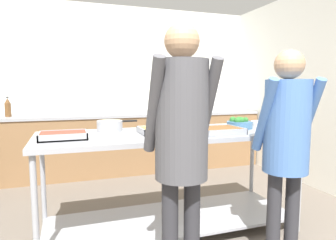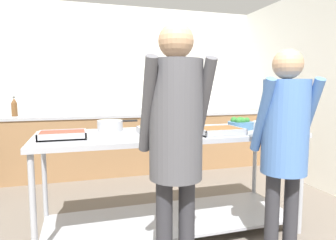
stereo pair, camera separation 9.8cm
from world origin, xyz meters
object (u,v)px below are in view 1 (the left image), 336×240
at_px(serving_tray_vegetables, 219,131).
at_px(guest_serving_left, 181,132).
at_px(serving_tray_greens, 63,136).
at_px(plate_stack, 262,124).
at_px(sauce_pan, 110,125).
at_px(guest_serving_right, 286,135).
at_px(serving_tray_roast, 164,130).
at_px(broccoli_bowl, 239,124).
at_px(water_bottle, 8,108).

height_order(serving_tray_vegetables, guest_serving_left, guest_serving_left).
height_order(serving_tray_greens, plate_stack, plate_stack).
xyz_separation_m(sauce_pan, guest_serving_right, (1.12, -1.02, 0.01)).
bearing_deg(serving_tray_vegetables, sauce_pan, 152.90).
height_order(sauce_pan, guest_serving_left, guest_serving_left).
distance_m(serving_tray_roast, guest_serving_left, 0.84).
distance_m(serving_tray_greens, serving_tray_roast, 0.85).
xyz_separation_m(broccoli_bowl, guest_serving_right, (-0.11, -0.79, 0.02)).
bearing_deg(serving_tray_vegetables, broccoli_bowl, 32.91).
xyz_separation_m(serving_tray_roast, guest_serving_right, (0.68, -0.74, 0.04)).
distance_m(serving_tray_greens, water_bottle, 2.30).
xyz_separation_m(broccoli_bowl, guest_serving_left, (-0.95, -0.87, 0.09)).
distance_m(serving_tray_vegetables, guest_serving_left, 0.89).
bearing_deg(broccoli_bowl, serving_tray_roast, -176.60).
xyz_separation_m(serving_tray_greens, sauce_pan, (0.41, 0.31, 0.03)).
relative_size(broccoli_bowl, guest_serving_left, 0.15).
bearing_deg(serving_tray_vegetables, plate_stack, 21.37).
distance_m(serving_tray_roast, water_bottle, 2.67).
distance_m(serving_tray_roast, broccoli_bowl, 0.79).
xyz_separation_m(plate_stack, water_bottle, (-2.65, 2.08, 0.09)).
height_order(plate_stack, guest_serving_left, guest_serving_left).
bearing_deg(guest_serving_right, broccoli_bowl, 82.33).
bearing_deg(broccoli_bowl, plate_stack, 3.94).
xyz_separation_m(broccoli_bowl, plate_stack, (0.27, 0.02, -0.02)).
xyz_separation_m(serving_tray_greens, broccoli_bowl, (1.63, 0.08, 0.02)).
bearing_deg(plate_stack, guest_serving_left, -144.09).
bearing_deg(serving_tray_greens, plate_stack, 2.95).
height_order(sauce_pan, serving_tray_vegetables, sauce_pan).
height_order(sauce_pan, serving_tray_roast, sauce_pan).
bearing_deg(guest_serving_left, broccoli_bowl, 42.43).
bearing_deg(plate_stack, serving_tray_roast, -176.46).
bearing_deg(serving_tray_vegetables, serving_tray_greens, 173.61).
bearing_deg(water_bottle, sauce_pan, -58.45).
distance_m(plate_stack, guest_serving_left, 1.51).
bearing_deg(guest_serving_right, plate_stack, 64.79).
distance_m(serving_tray_greens, sauce_pan, 0.51).
bearing_deg(serving_tray_greens, guest_serving_left, -48.87).
relative_size(serving_tray_roast, guest_serving_right, 0.27).
bearing_deg(serving_tray_roast, serving_tray_vegetables, -21.76).
distance_m(sauce_pan, plate_stack, 1.52).
xyz_separation_m(sauce_pan, serving_tray_roast, (0.44, -0.28, -0.03)).
bearing_deg(sauce_pan, serving_tray_roast, -32.02).
height_order(plate_stack, guest_serving_right, guest_serving_right).
bearing_deg(water_bottle, serving_tray_roast, -53.48).
xyz_separation_m(serving_tray_greens, serving_tray_roast, (0.85, 0.03, 0.00)).
height_order(serving_tray_greens, sauce_pan, sauce_pan).
bearing_deg(plate_stack, serving_tray_vegetables, -158.63).
relative_size(plate_stack, water_bottle, 0.82).
bearing_deg(broccoli_bowl, serving_tray_greens, -177.21).
relative_size(guest_serving_right, water_bottle, 5.76).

